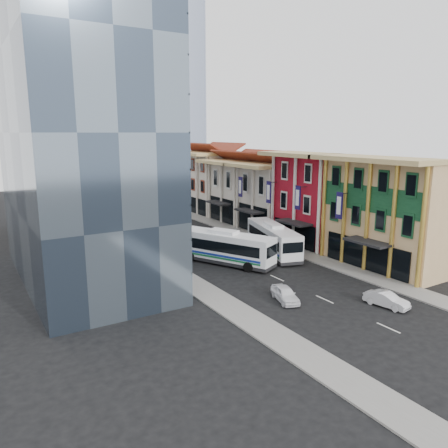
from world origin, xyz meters
TOP-DOWN VIEW (x-y plane):
  - ground at (0.00, 0.00)m, footprint 200.00×200.00m
  - sidewalk_right at (8.50, 22.00)m, footprint 3.00×90.00m
  - sidewalk_left at (-8.50, 22.00)m, footprint 3.00×90.00m
  - shophouse_tan at (14.00, 5.00)m, footprint 8.00×14.00m
  - shophouse_red at (14.00, 17.00)m, footprint 8.00×10.00m
  - shophouse_cream_near at (14.00, 26.50)m, footprint 8.00×9.00m
  - shophouse_cream_mid at (14.00, 35.50)m, footprint 8.00×9.00m
  - shophouse_cream_far at (14.00, 46.00)m, footprint 8.00×12.00m
  - office_tower at (-17.00, 19.00)m, footprint 12.00×26.00m
  - office_block_far at (-16.00, 42.00)m, footprint 10.00×18.00m
  - bus_left_near at (-2.00, 15.55)m, footprint 8.21×12.53m
  - bus_left_far at (-2.00, 32.94)m, footprint 7.65×12.44m
  - bus_right at (5.50, 15.85)m, footprint 6.20×12.54m
  - sedan_left at (-3.36, 2.61)m, footprint 2.69×4.29m
  - sedan_right at (3.41, -3.05)m, footprint 2.09×4.10m

SIDE VIEW (x-z plane):
  - ground at x=0.00m, z-range 0.00..0.00m
  - sidewalk_right at x=8.50m, z-range 0.00..0.15m
  - sidewalk_left at x=-8.50m, z-range 0.00..0.15m
  - sedan_right at x=3.41m, z-range 0.00..1.29m
  - sedan_left at x=-3.36m, z-range 0.00..1.36m
  - bus_right at x=5.50m, z-range 0.00..3.92m
  - bus_left_far at x=-2.00m, z-range 0.00..3.96m
  - bus_left_near at x=-2.00m, z-range 0.00..4.02m
  - shophouse_cream_near at x=14.00m, z-range 0.00..10.00m
  - shophouse_cream_mid at x=14.00m, z-range 0.00..10.00m
  - shophouse_cream_far at x=14.00m, z-range 0.00..11.00m
  - shophouse_tan at x=14.00m, z-range 0.00..12.00m
  - shophouse_red at x=14.00m, z-range 0.00..12.00m
  - office_block_far at x=-16.00m, z-range 0.00..14.00m
  - office_tower at x=-17.00m, z-range 0.00..30.00m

